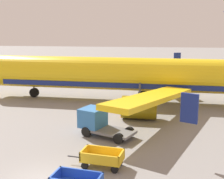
% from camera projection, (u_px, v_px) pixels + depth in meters
% --- Properties ---
extents(airplane, '(37.64, 30.25, 11.34)m').
position_uv_depth(airplane, '(129.00, 75.00, 34.55)').
color(airplane, yellow).
rests_on(airplane, ground).
extents(baggage_cart_third_in_row, '(3.62, 1.76, 1.07)m').
position_uv_depth(baggage_cart_third_in_row, '(102.00, 158.00, 18.66)').
color(baggage_cart_third_in_row, gold).
rests_on(baggage_cart_third_in_row, ground).
extents(service_truck_beside_carts, '(4.77, 3.51, 2.10)m').
position_uv_depth(service_truck_beside_carts, '(98.00, 121.00, 24.16)').
color(service_truck_beside_carts, slate).
rests_on(service_truck_beside_carts, ground).
extents(traffic_cone_near_plane, '(0.48, 0.48, 0.63)m').
position_uv_depth(traffic_cone_near_plane, '(123.00, 114.00, 28.98)').
color(traffic_cone_near_plane, orange).
rests_on(traffic_cone_near_plane, ground).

